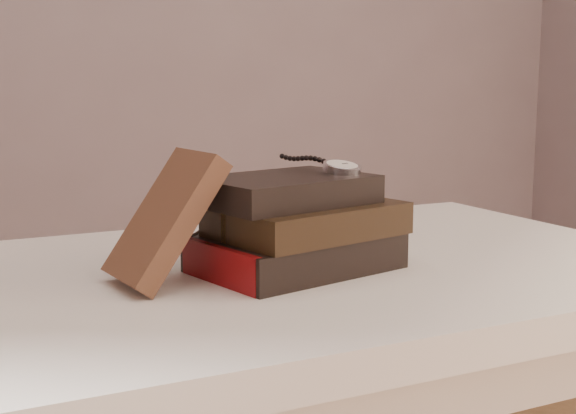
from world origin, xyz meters
name	(u,v)px	position (x,y,z in m)	size (l,w,h in m)	color
table	(273,339)	(0.00, 0.35, 0.66)	(1.00, 0.60, 0.75)	white
book_stack	(297,226)	(0.02, 0.32, 0.80)	(0.25, 0.20, 0.11)	black
journal	(165,219)	(-0.14, 0.32, 0.82)	(0.02, 0.10, 0.16)	#45271A
pocket_watch	(337,166)	(0.07, 0.33, 0.87)	(0.06, 0.15, 0.02)	silver
eyeglasses	(204,215)	(-0.08, 0.38, 0.81)	(0.11, 0.12, 0.04)	silver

